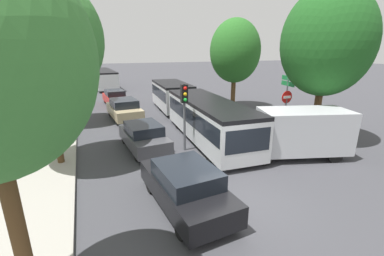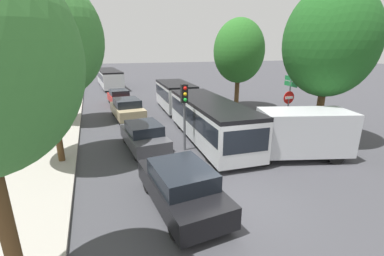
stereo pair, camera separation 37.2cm
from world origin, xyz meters
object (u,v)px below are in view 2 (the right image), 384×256
at_px(white_van, 299,133).
at_px(tree_right_mid, 239,51).
at_px(tree_right_near, 330,42).
at_px(city_bus_rear, 109,77).
at_px(traffic_light, 184,103).
at_px(no_entry_sign, 288,108).
at_px(queued_car_graphite, 144,136).
at_px(queued_car_red, 119,97).
at_px(tree_left_mid, 43,42).
at_px(tree_left_far, 57,48).
at_px(articulated_bus, 192,106).
at_px(queued_car_black, 181,186).
at_px(direction_sign_post, 290,91).
at_px(queued_car_tan, 127,109).

bearing_deg(white_van, tree_right_mid, -87.84).
height_order(white_van, tree_right_near, tree_right_near).
distance_m(city_bus_rear, white_van, 29.87).
xyz_separation_m(traffic_light, no_entry_sign, (5.93, -0.57, -0.62)).
height_order(queued_car_graphite, white_van, white_van).
bearing_deg(queued_car_red, tree_left_mid, 159.11).
relative_size(white_van, no_entry_sign, 1.90).
distance_m(city_bus_rear, tree_left_far, 19.20).
distance_m(queued_car_red, tree_left_mid, 14.08).
relative_size(articulated_bus, queued_car_black, 3.64).
bearing_deg(tree_right_near, tree_left_far, 145.42).
relative_size(direction_sign_post, tree_right_mid, 0.48).
distance_m(queued_car_tan, queued_car_red, 5.70).
distance_m(queued_car_graphite, tree_right_near, 10.72).
xyz_separation_m(no_entry_sign, tree_left_mid, (-11.72, 1.12, 3.42)).
height_order(tree_right_near, tree_right_mid, tree_right_near).
height_order(queued_car_red, tree_left_mid, tree_left_mid).
xyz_separation_m(articulated_bus, no_entry_sign, (3.86, -4.93, 0.53)).
height_order(tree_left_mid, tree_right_near, tree_right_near).
relative_size(city_bus_rear, queued_car_graphite, 2.69).
relative_size(no_entry_sign, tree_right_mid, 0.37).
bearing_deg(queued_car_black, queued_car_tan, -3.30).
height_order(queued_car_graphite, tree_right_near, tree_right_near).
xyz_separation_m(city_bus_rear, tree_right_mid, (9.58, -18.34, 3.51)).
bearing_deg(tree_right_near, direction_sign_post, 91.34).
bearing_deg(tree_left_mid, no_entry_sign, -5.46).
height_order(queued_car_graphite, traffic_light, traffic_light).
distance_m(articulated_bus, queued_car_red, 9.76).
bearing_deg(tree_left_far, queued_car_red, 51.65).
relative_size(no_entry_sign, tree_left_mid, 0.35).
height_order(queued_car_black, queued_car_tan, queued_car_tan).
height_order(queued_car_black, traffic_light, traffic_light).
height_order(queued_car_red, white_van, white_van).
distance_m(queued_car_graphite, queued_car_red, 12.30).
xyz_separation_m(city_bus_rear, traffic_light, (1.82, -26.31, 1.12)).
height_order(tree_left_far, tree_right_near, tree_right_near).
bearing_deg(tree_right_mid, queued_car_black, -127.09).
xyz_separation_m(queued_car_tan, direction_sign_post, (9.29, -6.53, 1.78)).
relative_size(white_van, direction_sign_post, 1.49).
bearing_deg(queued_car_red, direction_sign_post, -146.57).
xyz_separation_m(white_van, traffic_light, (-4.72, 2.84, 1.26)).
height_order(queued_car_graphite, tree_left_mid, tree_left_mid).
bearing_deg(articulated_bus, white_van, 24.68).
height_order(queued_car_black, tree_right_near, tree_right_near).
relative_size(queued_car_red, traffic_light, 1.22).
distance_m(no_entry_sign, tree_right_mid, 9.24).
distance_m(white_van, no_entry_sign, 2.65).
xyz_separation_m(queued_car_red, no_entry_sign, (7.80, -13.84, 1.16)).
distance_m(queued_car_graphite, no_entry_sign, 8.08).
bearing_deg(traffic_light, queued_car_black, -20.78).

